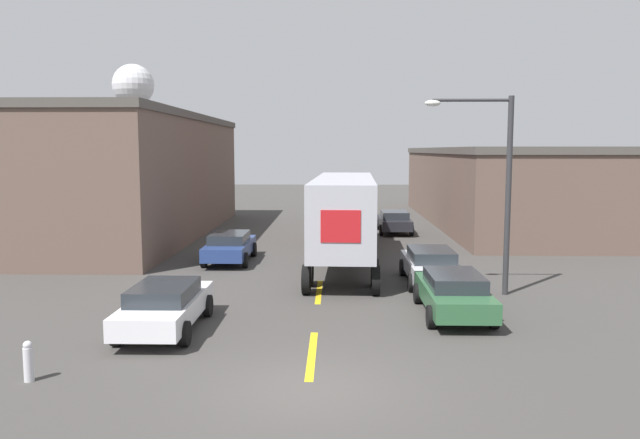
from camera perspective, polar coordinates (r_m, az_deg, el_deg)
ground_plane at (r=14.00m, az=-1.11°, el=-15.27°), size 160.00×160.00×0.00m
road_centerline at (r=22.96m, az=-0.09°, el=-6.60°), size 0.20×17.86×0.01m
warehouse_left at (r=39.26m, az=-16.87°, el=3.89°), size 8.79×24.24×7.27m
warehouse_right at (r=45.59m, az=15.87°, el=3.00°), size 9.34×27.62×5.32m
semi_truck at (r=28.95m, az=2.29°, el=0.91°), size 3.28×15.75×3.96m
parked_car_right_near at (r=20.05m, az=12.09°, el=-6.50°), size 2.04×4.79×1.37m
parked_car_right_mid at (r=24.56m, az=10.08°, el=-4.08°), size 2.04×4.79×1.37m
parked_car_left_near at (r=18.56m, az=-13.98°, el=-7.59°), size 2.04×4.79×1.37m
parked_car_left_far at (r=29.14m, az=-8.25°, el=-2.41°), size 2.04×4.79×1.37m
parked_car_right_far at (r=39.25m, az=6.80°, el=-0.13°), size 2.04×4.79×1.37m
water_tower at (r=73.84m, az=-16.70°, el=11.47°), size 4.58×4.58×14.64m
street_lamp at (r=22.83m, az=15.84°, el=3.71°), size 3.10×0.32×7.03m
fire_hydrant at (r=15.70m, az=-25.11°, el=-11.65°), size 0.22×0.22×0.93m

